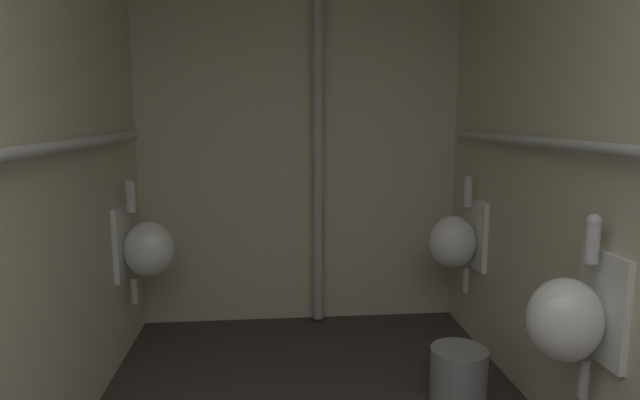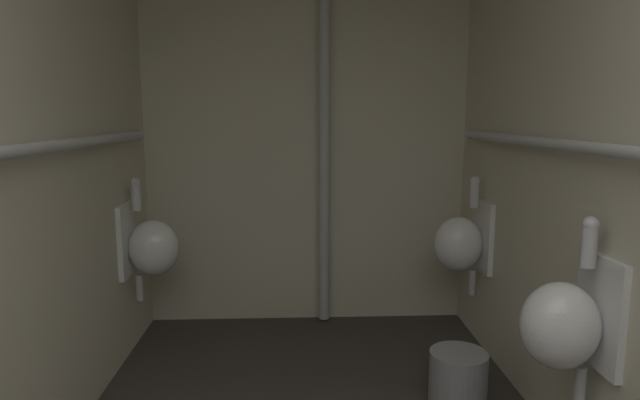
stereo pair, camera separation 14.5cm
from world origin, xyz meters
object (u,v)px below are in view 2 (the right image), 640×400
(urinal_right_far, at_px, (462,242))
(urinal_left_mid, at_px, (150,246))
(standpipe_back_wall, at_px, (324,131))
(waste_bin, at_px, (458,379))
(urinal_right_mid, at_px, (565,323))

(urinal_right_far, bearing_deg, urinal_left_mid, -179.58)
(urinal_right_far, distance_m, standpipe_back_wall, 1.15)
(urinal_right_far, relative_size, waste_bin, 2.60)
(urinal_left_mid, relative_size, standpipe_back_wall, 0.29)
(standpipe_back_wall, xyz_separation_m, waste_bin, (0.62, -1.14, -1.21))
(urinal_right_mid, distance_m, waste_bin, 0.83)
(urinal_left_mid, distance_m, waste_bin, 1.91)
(urinal_right_far, bearing_deg, urinal_right_mid, -90.00)
(urinal_left_mid, relative_size, urinal_right_mid, 1.00)
(urinal_right_mid, height_order, waste_bin, urinal_right_mid)
(standpipe_back_wall, bearing_deg, urinal_right_mid, -64.25)
(standpipe_back_wall, height_order, waste_bin, standpipe_back_wall)
(urinal_right_mid, height_order, urinal_right_far, same)
(urinal_left_mid, height_order, waste_bin, urinal_left_mid)
(waste_bin, bearing_deg, urinal_right_far, 73.21)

